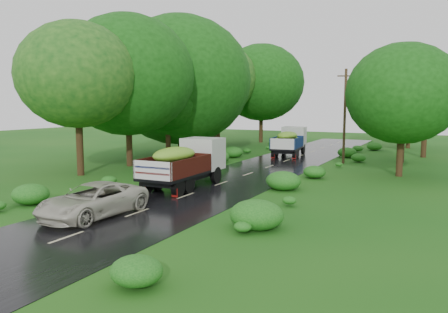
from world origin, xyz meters
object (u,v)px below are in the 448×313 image
Objects in this scene: car at (93,200)px; utility_pole at (345,115)px; truck_near at (187,161)px; truck_far at (290,140)px.

car is 22.74m from utility_pole.
car is (0.04, -7.59, -0.80)m from truck_near.
car is at bearing -122.93° from utility_pole.
truck_far reaches higher than car.
truck_near is 1.29× the size of car.
truck_far is at bearing 131.77° from utility_pole.
truck_near is 17.42m from truck_far.
truck_near is 7.63m from car.
truck_near is at bearing -130.49° from utility_pole.
truck_far is (0.35, 17.42, -0.06)m from truck_near.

